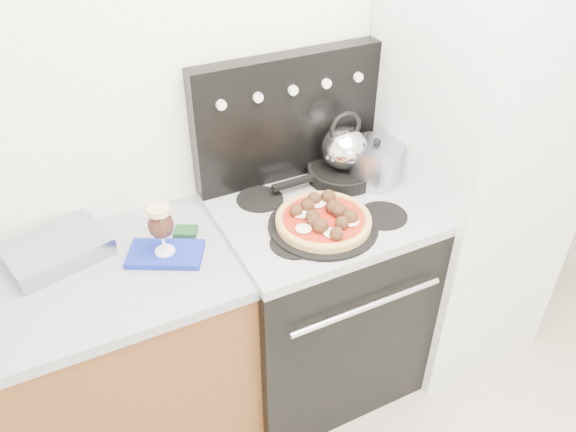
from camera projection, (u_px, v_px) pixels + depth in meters
room_shell at (487, 299)px, 1.24m from camera, size 3.52×3.01×2.52m
base_cabinet at (43, 395)px, 2.01m from camera, size 1.45×0.60×0.86m
countertop at (6, 305)px, 1.74m from camera, size 1.48×0.63×0.04m
stove_body at (316, 300)px, 2.38m from camera, size 0.76×0.65×0.88m
cooktop at (320, 212)px, 2.11m from camera, size 0.76×0.65×0.04m
backguard at (287, 118)px, 2.15m from camera, size 0.76×0.08×0.50m
fridge at (471, 161)px, 2.32m from camera, size 0.64×0.68×1.90m
foil_sheet at (57, 250)px, 1.88m from camera, size 0.37×0.31×0.06m
oven_mitt at (166, 254)px, 1.90m from camera, size 0.29×0.24×0.02m
beer_glass at (162, 230)px, 1.84m from camera, size 0.09×0.09×0.18m
pizza_pan at (323, 225)px, 2.00m from camera, size 0.43×0.43×0.01m
pizza at (324, 218)px, 1.99m from camera, size 0.40×0.40×0.05m
skillet at (342, 173)px, 2.26m from camera, size 0.29×0.29×0.05m
tea_kettle at (344, 145)px, 2.18m from camera, size 0.22×0.22×0.20m
stock_pot at (375, 164)px, 2.21m from camera, size 0.22×0.22×0.15m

